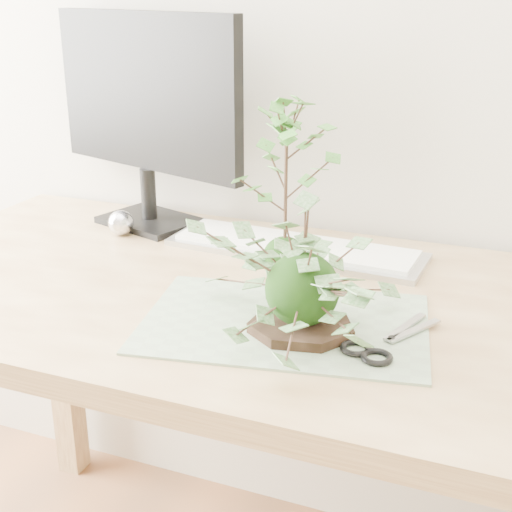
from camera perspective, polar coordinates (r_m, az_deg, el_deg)
name	(u,v)px	position (r m, az deg, el deg)	size (l,w,h in m)	color
desk	(311,348)	(1.20, 4.40, -7.39)	(1.60, 0.70, 0.74)	tan
cutting_mat	(285,323)	(1.07, 2.31, -5.38)	(0.42, 0.28, 0.00)	gray
stone_dish	(301,328)	(1.04, 3.64, -5.75)	(0.16, 0.16, 0.01)	black
ivy_kokedama	(303,256)	(1.00, 3.79, -0.01)	(0.37, 0.37, 0.21)	black
maple_kokedama	(286,151)	(1.16, 2.44, 8.43)	(0.18, 0.18, 0.32)	black
keyboard	(295,248)	(1.36, 3.15, 0.67)	(0.50, 0.17, 0.02)	#B8B8BA
monitor	(146,106)	(1.48, -8.83, 11.80)	(0.47, 0.19, 0.43)	black
foil_ball	(121,223)	(1.47, -10.75, 2.62)	(0.05, 0.05, 0.05)	silver
scissors	(384,349)	(1.00, 10.17, -7.35)	(0.09, 0.19, 0.01)	#9C9C9E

